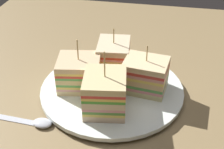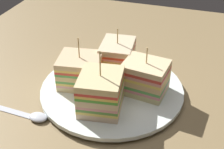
{
  "view_description": "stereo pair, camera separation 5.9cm",
  "coord_description": "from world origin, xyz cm",
  "px_view_note": "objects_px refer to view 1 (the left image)",
  "views": [
    {
      "loc": [
        -48.17,
        -9.39,
        37.36
      ],
      "look_at": [
        0.0,
        0.0,
        4.44
      ],
      "focal_mm": 50.05,
      "sensor_mm": 36.0,
      "label": 1
    },
    {
      "loc": [
        -46.7,
        -15.1,
        37.36
      ],
      "look_at": [
        0.0,
        0.0,
        4.44
      ],
      "focal_mm": 50.05,
      "sensor_mm": 36.0,
      "label": 2
    }
  ],
  "objects_px": {
    "sandwich_wedge_0": "(114,57)",
    "sandwich_wedge_2": "(105,93)",
    "spoon": "(30,121)",
    "sandwich_wedge_3": "(145,75)",
    "sandwich_wedge_1": "(80,73)",
    "chip_pile": "(118,82)",
    "plate": "(112,90)"
  },
  "relations": [
    {
      "from": "sandwich_wedge_0",
      "to": "sandwich_wedge_2",
      "type": "relative_size",
      "value": 0.83
    },
    {
      "from": "spoon",
      "to": "sandwich_wedge_2",
      "type": "bearing_deg",
      "value": 25.3
    },
    {
      "from": "sandwich_wedge_2",
      "to": "sandwich_wedge_3",
      "type": "height_order",
      "value": "sandwich_wedge_2"
    },
    {
      "from": "sandwich_wedge_1",
      "to": "chip_pile",
      "type": "distance_m",
      "value": 0.08
    },
    {
      "from": "sandwich_wedge_0",
      "to": "sandwich_wedge_1",
      "type": "height_order",
      "value": "sandwich_wedge_1"
    },
    {
      "from": "sandwich_wedge_2",
      "to": "sandwich_wedge_0",
      "type": "bearing_deg",
      "value": -4.36
    },
    {
      "from": "plate",
      "to": "sandwich_wedge_0",
      "type": "height_order",
      "value": "sandwich_wedge_0"
    },
    {
      "from": "sandwich_wedge_3",
      "to": "spoon",
      "type": "bearing_deg",
      "value": 40.23
    },
    {
      "from": "sandwich_wedge_0",
      "to": "sandwich_wedge_2",
      "type": "height_order",
      "value": "sandwich_wedge_2"
    },
    {
      "from": "sandwich_wedge_3",
      "to": "chip_pile",
      "type": "xyz_separation_m",
      "value": [
        -0.0,
        0.05,
        -0.02
      ]
    },
    {
      "from": "sandwich_wedge_1",
      "to": "sandwich_wedge_2",
      "type": "height_order",
      "value": "sandwich_wedge_2"
    },
    {
      "from": "sandwich_wedge_0",
      "to": "sandwich_wedge_1",
      "type": "xyz_separation_m",
      "value": [
        -0.07,
        0.05,
        -0.0
      ]
    },
    {
      "from": "sandwich_wedge_1",
      "to": "spoon",
      "type": "bearing_deg",
      "value": -128.86
    },
    {
      "from": "plate",
      "to": "sandwich_wedge_3",
      "type": "relative_size",
      "value": 2.93
    },
    {
      "from": "spoon",
      "to": "sandwich_wedge_0",
      "type": "bearing_deg",
      "value": 60.2
    },
    {
      "from": "sandwich_wedge_2",
      "to": "chip_pile",
      "type": "bearing_deg",
      "value": -16.87
    },
    {
      "from": "plate",
      "to": "chip_pile",
      "type": "distance_m",
      "value": 0.02
    },
    {
      "from": "sandwich_wedge_1",
      "to": "sandwich_wedge_3",
      "type": "xyz_separation_m",
      "value": [
        0.01,
        -0.12,
        0.0
      ]
    },
    {
      "from": "sandwich_wedge_0",
      "to": "sandwich_wedge_3",
      "type": "distance_m",
      "value": 0.09
    },
    {
      "from": "plate",
      "to": "sandwich_wedge_2",
      "type": "relative_size",
      "value": 2.41
    },
    {
      "from": "plate",
      "to": "chip_pile",
      "type": "height_order",
      "value": "chip_pile"
    },
    {
      "from": "plate",
      "to": "sandwich_wedge_1",
      "type": "height_order",
      "value": "sandwich_wedge_1"
    },
    {
      "from": "plate",
      "to": "sandwich_wedge_3",
      "type": "xyz_separation_m",
      "value": [
        0.01,
        -0.06,
        0.04
      ]
    },
    {
      "from": "spoon",
      "to": "plate",
      "type": "bearing_deg",
      "value": 45.79
    },
    {
      "from": "sandwich_wedge_0",
      "to": "spoon",
      "type": "xyz_separation_m",
      "value": [
        -0.17,
        0.11,
        -0.04
      ]
    },
    {
      "from": "sandwich_wedge_3",
      "to": "spoon",
      "type": "relative_size",
      "value": 0.62
    },
    {
      "from": "spoon",
      "to": "chip_pile",
      "type": "bearing_deg",
      "value": 45.36
    },
    {
      "from": "plate",
      "to": "spoon",
      "type": "distance_m",
      "value": 0.17
    },
    {
      "from": "sandwich_wedge_0",
      "to": "chip_pile",
      "type": "distance_m",
      "value": 0.06
    },
    {
      "from": "plate",
      "to": "spoon",
      "type": "height_order",
      "value": "plate"
    },
    {
      "from": "sandwich_wedge_1",
      "to": "chip_pile",
      "type": "relative_size",
      "value": 1.23
    },
    {
      "from": "sandwich_wedge_3",
      "to": "chip_pile",
      "type": "height_order",
      "value": "sandwich_wedge_3"
    }
  ]
}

